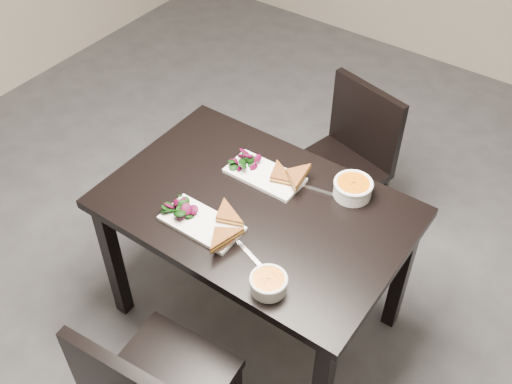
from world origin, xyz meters
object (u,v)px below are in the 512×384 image
(table, at_px, (256,222))
(soup_bowl_far, at_px, (353,188))
(soup_bowl_near, at_px, (269,283))
(plate_far, at_px, (265,175))
(plate_near, at_px, (202,223))
(chair_far, at_px, (346,157))

(table, bearing_deg, soup_bowl_far, 43.80)
(soup_bowl_near, relative_size, plate_far, 0.42)
(plate_near, xyz_separation_m, soup_bowl_far, (0.39, 0.48, 0.03))
(chair_far, bearing_deg, plate_far, -84.17)
(soup_bowl_far, bearing_deg, soup_bowl_near, -90.86)
(chair_far, height_order, plate_near, chair_far)
(plate_near, distance_m, soup_bowl_far, 0.62)
(plate_near, bearing_deg, soup_bowl_far, 51.03)
(soup_bowl_far, bearing_deg, plate_near, -128.97)
(plate_near, bearing_deg, plate_far, 83.76)
(table, bearing_deg, chair_far, 88.42)
(plate_near, bearing_deg, chair_far, 82.49)
(plate_near, distance_m, soup_bowl_near, 0.39)
(chair_far, relative_size, soup_bowl_near, 6.35)
(chair_far, height_order, soup_bowl_far, chair_far)
(table, relative_size, chair_far, 1.41)
(plate_far, bearing_deg, chair_far, 81.71)
(plate_near, bearing_deg, table, 63.16)
(soup_bowl_near, bearing_deg, chair_far, 103.40)
(soup_bowl_near, xyz_separation_m, soup_bowl_far, (0.01, 0.58, 0.01))
(soup_bowl_near, relative_size, soup_bowl_far, 0.84)
(soup_bowl_far, bearing_deg, table, -136.20)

